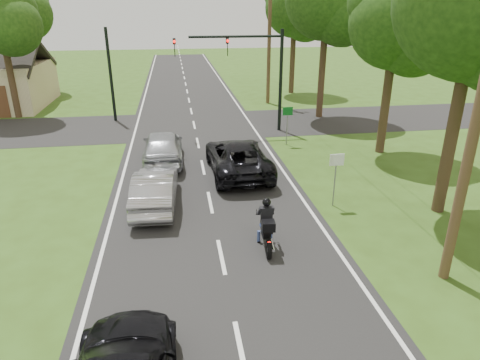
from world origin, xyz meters
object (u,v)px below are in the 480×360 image
object	(u,v)px
motorcycle_rider	(266,229)
sign_green	(287,117)
sign_white	(336,167)
utility_pole_far	(269,36)
dark_suv	(238,157)
traffic_signal	(250,63)
silver_suv	(163,147)
silver_sedan	(155,189)

from	to	relation	value
motorcycle_rider	sign_green	world-z (taller)	sign_green
sign_white	utility_pole_far	bearing A→B (deg)	85.49
dark_suv	sign_green	distance (m)	5.22
utility_pole_far	traffic_signal	bearing A→B (deg)	-109.68
motorcycle_rider	traffic_signal	xyz separation A→B (m)	(1.85, 13.64, 3.46)
silver_suv	traffic_signal	size ratio (longest dim) A/B	0.74
silver_suv	dark_suv	bearing A→B (deg)	150.38
utility_pole_far	sign_green	size ratio (longest dim) A/B	4.71
dark_suv	utility_pole_far	size ratio (longest dim) A/B	0.55
utility_pole_far	silver_sedan	bearing A→B (deg)	-114.70
silver_suv	sign_green	size ratio (longest dim) A/B	2.23
traffic_signal	utility_pole_far	bearing A→B (deg)	70.32
utility_pole_far	sign_green	bearing A→B (deg)	-96.73
silver_suv	traffic_signal	distance (m)	7.92
silver_sedan	sign_green	xyz separation A→B (m)	(6.99, 7.00, 0.87)
motorcycle_rider	sign_white	distance (m)	4.25
dark_suv	traffic_signal	world-z (taller)	traffic_signal
dark_suv	motorcycle_rider	bearing A→B (deg)	87.67
silver_suv	sign_green	distance (m)	7.08
silver_sedan	utility_pole_far	size ratio (longest dim) A/B	0.44
dark_suv	silver_suv	size ratio (longest dim) A/B	1.17
sign_green	motorcycle_rider	bearing A→B (deg)	-107.81
utility_pole_far	sign_green	world-z (taller)	utility_pole_far
dark_suv	sign_green	size ratio (longest dim) A/B	2.60
silver_sedan	sign_white	world-z (taller)	sign_white
motorcycle_rider	silver_suv	distance (m)	9.30
utility_pole_far	sign_white	world-z (taller)	utility_pole_far
silver_suv	sign_white	size ratio (longest dim) A/B	2.23
silver_sedan	utility_pole_far	bearing A→B (deg)	-111.57
silver_suv	silver_sedan	bearing A→B (deg)	87.78
utility_pole_far	sign_white	size ratio (longest dim) A/B	4.71
motorcycle_rider	sign_white	size ratio (longest dim) A/B	0.94
dark_suv	utility_pole_far	distance (m)	16.23
silver_sedan	traffic_signal	distance (m)	11.89
silver_suv	sign_white	distance (m)	8.96
motorcycle_rider	sign_white	bearing A→B (deg)	44.04
dark_suv	silver_sedan	world-z (taller)	dark_suv
silver_suv	utility_pole_far	world-z (taller)	utility_pole_far
motorcycle_rider	sign_white	world-z (taller)	sign_white
motorcycle_rider	silver_sedan	size ratio (longest dim) A/B	0.46
sign_white	silver_suv	bearing A→B (deg)	137.32
motorcycle_rider	silver_suv	xyz separation A→B (m)	(-3.35, 8.68, 0.14)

